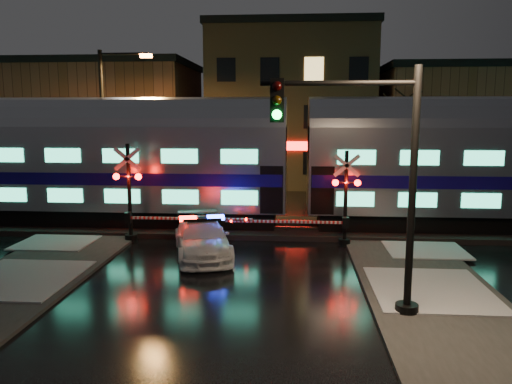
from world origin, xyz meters
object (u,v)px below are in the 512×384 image
(crossing_signal_left, at_px, (137,202))
(traffic_light, at_px, (372,187))
(crossing_signal_right, at_px, (337,208))
(police_car, at_px, (202,238))
(streetlight, at_px, (108,120))

(crossing_signal_left, distance_m, traffic_light, 11.32)
(crossing_signal_right, xyz_separation_m, crossing_signal_left, (-8.32, 0.01, 0.10))
(police_car, distance_m, streetlight, 11.67)
(crossing_signal_left, bearing_deg, streetlight, 118.41)
(police_car, bearing_deg, crossing_signal_left, 134.22)
(police_car, xyz_separation_m, crossing_signal_left, (-3.08, 1.81, 1.02))
(crossing_signal_right, distance_m, crossing_signal_left, 8.32)
(police_car, xyz_separation_m, crossing_signal_right, (5.24, 1.80, 0.92))
(police_car, bearing_deg, traffic_light, -59.32)
(crossing_signal_right, bearing_deg, streetlight, 150.71)
(crossing_signal_left, distance_m, streetlight, 8.31)
(crossing_signal_left, xyz_separation_m, streetlight, (-3.62, 6.69, 3.34))
(crossing_signal_right, xyz_separation_m, streetlight, (-11.94, 6.70, 3.45))
(police_car, distance_m, crossing_signal_right, 5.62)
(crossing_signal_right, relative_size, streetlight, 0.63)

